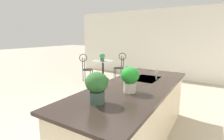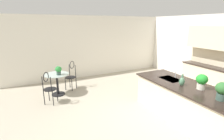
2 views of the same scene
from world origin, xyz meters
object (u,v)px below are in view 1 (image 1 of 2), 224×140
(potted_plant_counter_near, at_px, (130,78))
(potted_plant_counter_far, at_px, (97,86))
(chair_near_window, at_px, (120,65))
(bistro_table, at_px, (103,68))
(vase_on_counter, at_px, (127,77))
(chair_by_island, at_px, (86,67))
(potted_plant_on_table, at_px, (102,57))

(potted_plant_counter_near, distance_m, potted_plant_counter_far, 0.57)
(chair_near_window, bearing_deg, bistro_table, -58.78)
(potted_plant_counter_near, bearing_deg, chair_near_window, -149.56)
(vase_on_counter, bearing_deg, chair_by_island, -129.83)
(potted_plant_counter_near, height_order, potted_plant_counter_far, potted_plant_counter_far)
(chair_by_island, bearing_deg, potted_plant_on_table, 141.24)
(potted_plant_counter_far, bearing_deg, chair_near_window, -154.65)
(chair_near_window, distance_m, vase_on_counter, 3.83)
(chair_by_island, distance_m, potted_plant_counter_far, 4.36)
(chair_near_window, relative_size, potted_plant_counter_far, 2.84)
(potted_plant_counter_far, xyz_separation_m, vase_on_counter, (-0.90, -0.06, -0.10))
(bistro_table, bearing_deg, chair_by_island, -28.39)
(bistro_table, distance_m, potted_plant_counter_near, 4.31)
(potted_plant_on_table, bearing_deg, vase_on_counter, 40.64)
(potted_plant_on_table, height_order, potted_plant_counter_far, potted_plant_counter_far)
(chair_near_window, bearing_deg, potted_plant_on_table, -47.05)
(chair_near_window, xyz_separation_m, vase_on_counter, (3.29, 1.92, 0.46))
(chair_by_island, bearing_deg, potted_plant_counter_near, 48.32)
(bistro_table, distance_m, vase_on_counter, 3.90)
(potted_plant_counter_far, bearing_deg, potted_plant_on_table, -146.27)
(vase_on_counter, bearing_deg, potted_plant_on_table, -139.36)
(potted_plant_on_table, xyz_separation_m, potted_plant_counter_near, (3.17, 2.64, 0.22))
(bistro_table, bearing_deg, potted_plant_counter_far, 33.43)
(potted_plant_counter_far, relative_size, vase_on_counter, 1.27)
(chair_near_window, xyz_separation_m, chair_by_island, (0.95, -0.89, 0.00))
(potted_plant_counter_near, bearing_deg, vase_on_counter, -148.30)
(bistro_table, height_order, vase_on_counter, vase_on_counter)
(potted_plant_counter_far, distance_m, vase_on_counter, 0.91)
(potted_plant_counter_far, bearing_deg, chair_by_island, -138.48)
(chair_by_island, height_order, potted_plant_on_table, chair_by_island)
(bistro_table, relative_size, potted_plant_counter_near, 2.26)
(chair_near_window, height_order, chair_by_island, same)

